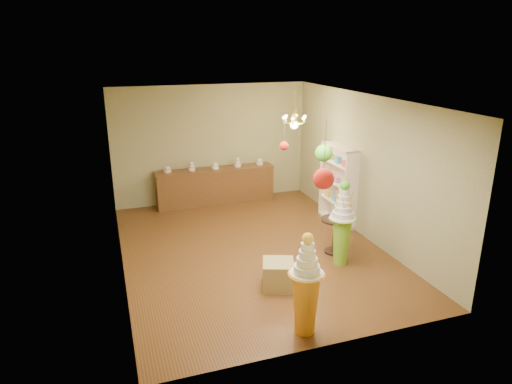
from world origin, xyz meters
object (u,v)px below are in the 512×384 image
object	(u,v)px
pedestal_green	(342,230)
pedestal_orange	(306,294)
round_table	(335,231)
sideboard	(215,185)

from	to	relation	value
pedestal_green	pedestal_orange	xyz separation A→B (m)	(-1.52, -1.73, -0.07)
pedestal_orange	round_table	world-z (taller)	pedestal_orange
pedestal_green	pedestal_orange	size ratio (longest dim) A/B	1.06
sideboard	round_table	world-z (taller)	sideboard
pedestal_orange	pedestal_green	bearing A→B (deg)	48.61
pedestal_green	round_table	bearing A→B (deg)	76.01
round_table	sideboard	bearing A→B (deg)	112.65
pedestal_green	round_table	xyz separation A→B (m)	(0.12, 0.47, -0.22)
pedestal_green	pedestal_orange	distance (m)	2.31
pedestal_green	sideboard	size ratio (longest dim) A/B	0.54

